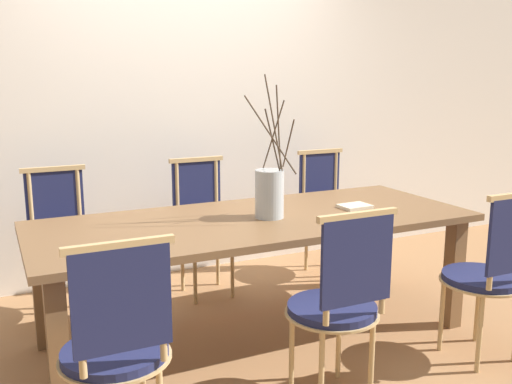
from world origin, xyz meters
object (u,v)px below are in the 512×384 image
(dining_table, at_px, (256,232))
(chair_near_center, at_px, (491,270))
(book_stack, at_px, (355,206))
(vase_centerpiece, at_px, (270,193))
(chair_far_center, at_px, (328,208))

(dining_table, distance_m, chair_near_center, 1.28)
(chair_near_center, distance_m, book_stack, 0.87)
(dining_table, relative_size, vase_centerpiece, 3.12)
(vase_centerpiece, bearing_deg, chair_far_center, 41.83)
(chair_far_center, bearing_deg, vase_centerpiece, 41.83)
(dining_table, distance_m, book_stack, 0.66)
(chair_far_center, bearing_deg, chair_near_center, 89.84)
(vase_centerpiece, bearing_deg, chair_near_center, -39.95)
(chair_near_center, relative_size, book_stack, 4.98)
(chair_near_center, height_order, vase_centerpiece, vase_centerpiece)
(dining_table, height_order, book_stack, book_stack)
(dining_table, xyz_separation_m, chair_far_center, (1.00, 0.80, -0.13))
(chair_near_center, height_order, book_stack, chair_near_center)
(chair_far_center, xyz_separation_m, book_stack, (-0.34, -0.84, 0.22))
(dining_table, relative_size, book_stack, 13.08)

